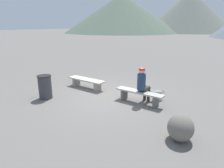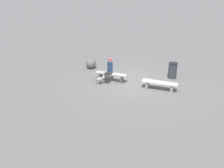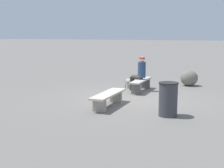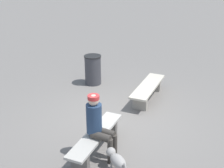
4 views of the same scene
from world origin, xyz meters
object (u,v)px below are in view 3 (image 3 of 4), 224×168
object	(u,v)px
seated_person	(140,72)
trash_bin	(168,99)
bench_left	(108,97)
dog	(129,82)
boulder	(189,78)
bench_right	(141,83)

from	to	relation	value
seated_person	trash_bin	bearing A→B (deg)	-146.00
bench_left	dog	bearing A→B (deg)	7.19
trash_bin	boulder	bearing A→B (deg)	6.11
dog	boulder	xyz separation A→B (m)	(1.75, -2.03, 0.05)
bench_right	seated_person	xyz separation A→B (m)	(0.06, 0.09, 0.43)
bench_right	dog	xyz separation A→B (m)	(0.35, 0.64, -0.04)
boulder	seated_person	bearing A→B (deg)	144.02
bench_left	dog	world-z (taller)	dog
seated_person	dog	bearing A→B (deg)	63.31
bench_right	trash_bin	distance (m)	3.63
dog	boulder	distance (m)	2.68
dog	bench_right	bearing A→B (deg)	3.02
seated_person	bench_right	bearing A→B (deg)	-122.39
dog	trash_bin	distance (m)	4.28
trash_bin	seated_person	bearing A→B (deg)	33.08
bench_right	dog	distance (m)	0.73
seated_person	boulder	bearing A→B (deg)	-35.06
bench_left	seated_person	world-z (taller)	seated_person
bench_left	trash_bin	size ratio (longest dim) A/B	2.06
bench_left	bench_right	bearing A→B (deg)	-4.20
seated_person	trash_bin	distance (m)	3.74
seated_person	boulder	xyz separation A→B (m)	(2.04, -1.48, -0.42)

